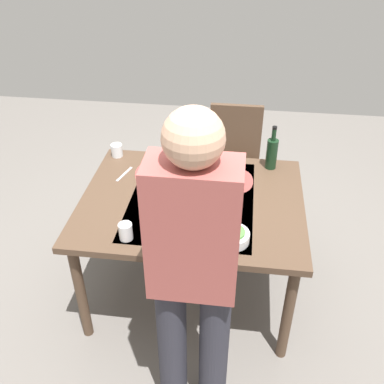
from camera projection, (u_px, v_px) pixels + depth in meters
ground_plane at (192, 287)px, 3.04m from camera, size 6.00×6.00×0.00m
dining_table at (192, 209)px, 2.65m from camera, size 1.31×1.04×0.75m
chair_near at (234, 157)px, 3.45m from camera, size 0.40×0.40×0.91m
person_server at (194, 268)px, 1.84m from camera, size 0.42×0.61×1.69m
wine_bottle at (272, 153)px, 2.84m from camera, size 0.07×0.07×0.30m
wine_glass_left at (152, 192)px, 2.49m from camera, size 0.07×0.07×0.15m
water_cup_near_left at (117, 150)px, 3.00m from camera, size 0.08×0.08×0.09m
water_cup_near_right at (208, 156)px, 2.93m from camera, size 0.07×0.07×0.10m
water_cup_far_left at (126, 231)px, 2.29m from camera, size 0.07×0.07×0.09m
serving_bowl_pasta at (182, 178)px, 2.73m from camera, size 0.30×0.30×0.07m
side_bowl_salad at (232, 236)px, 2.28m from camera, size 0.18×0.18×0.07m
dinner_plate_near at (188, 218)px, 2.45m from camera, size 0.23×0.23×0.01m
table_knife at (238, 182)px, 2.76m from camera, size 0.08×0.19×0.00m
table_fork at (124, 174)px, 2.83m from camera, size 0.07×0.18×0.00m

